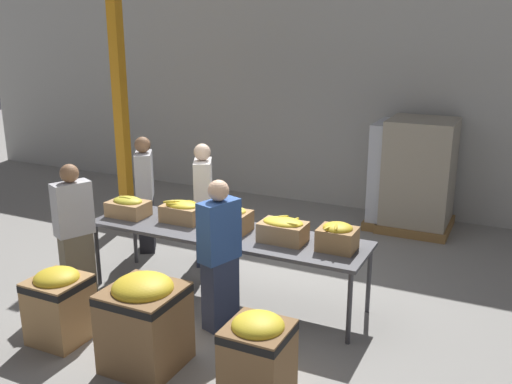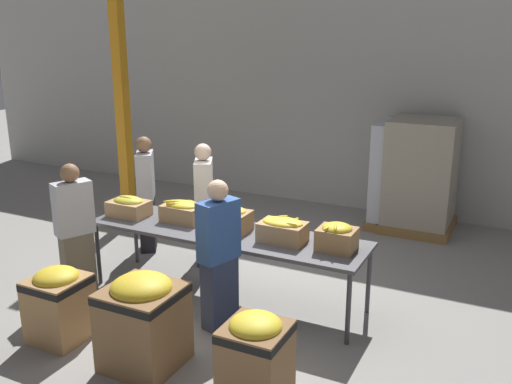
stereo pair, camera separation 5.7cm
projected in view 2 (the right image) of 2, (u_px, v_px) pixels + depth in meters
name	position (u px, v px, depth m)	size (l,w,h in m)	color
ground_plane	(227.00, 297.00, 6.65)	(30.00, 30.00, 0.00)	gray
wall_back	(341.00, 90.00, 9.51)	(16.00, 0.08, 4.00)	#B7B7B2
sorting_table	(226.00, 235.00, 6.43)	(3.26, 0.85, 0.81)	#4C4C51
banana_box_0	(129.00, 206.00, 6.92)	(0.48, 0.33, 0.26)	tan
banana_box_1	(182.00, 211.00, 6.71)	(0.47, 0.30, 0.27)	tan
banana_box_2	(230.00, 218.00, 6.42)	(0.45, 0.30, 0.30)	#A37A4C
banana_box_3	(283.00, 230.00, 6.08)	(0.50, 0.32, 0.27)	tan
banana_box_4	(337.00, 236.00, 5.85)	(0.39, 0.34, 0.29)	#A37A4C
volunteer_0	(204.00, 205.00, 7.40)	(0.39, 0.48, 1.61)	#2D3856
volunteer_1	(219.00, 256.00, 5.79)	(0.33, 0.47, 1.59)	#2D3856
volunteer_2	(146.00, 195.00, 7.85)	(0.41, 0.48, 1.61)	black
volunteer_3	(75.00, 231.00, 6.54)	(0.36, 0.47, 1.57)	#6B604C
donation_bin_0	(59.00, 302.00, 5.66)	(0.52, 0.52, 0.76)	#A37A4C
donation_bin_1	(143.00, 318.00, 5.20)	(0.66, 0.66, 0.90)	olive
donation_bin_2	(256.00, 355.00, 4.73)	(0.52, 0.52, 0.78)	olive
support_pillar	(122.00, 97.00, 8.65)	(0.17, 0.17, 4.00)	orange
pallet_stack_0	(421.00, 176.00, 8.64)	(1.06, 1.06, 1.71)	olive
pallet_stack_1	(405.00, 177.00, 8.76)	(0.98, 0.98, 1.63)	olive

